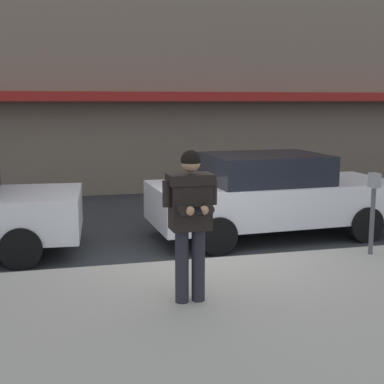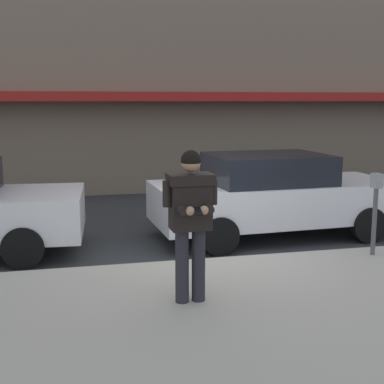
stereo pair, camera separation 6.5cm
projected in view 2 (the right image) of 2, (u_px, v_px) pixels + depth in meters
ground_plane at (207, 263)px, 8.32m from camera, size 80.00×80.00×0.00m
sidewalk at (363, 327)px, 5.80m from camera, size 32.00×5.30×0.14m
curb_paint_line at (266, 258)px, 8.59m from camera, size 28.00×0.12×0.01m
parked_sedan_mid at (274, 195)px, 9.82m from camera, size 4.59×2.11×1.54m
man_texting_on_phone at (191, 210)px, 6.16m from camera, size 0.65×0.59×1.81m
parking_meter at (375, 202)px, 8.14m from camera, size 0.12×0.18×1.27m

